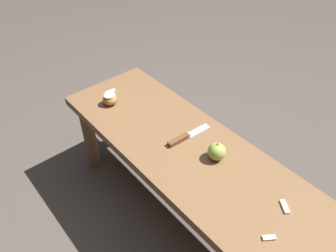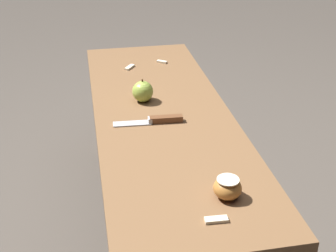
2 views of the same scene
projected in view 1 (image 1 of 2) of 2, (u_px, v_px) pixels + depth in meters
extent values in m
plane|color=#4C443D|center=(186.00, 217.00, 1.64)|extent=(8.00, 8.00, 0.00)
cube|color=brown|center=(190.00, 154.00, 1.34)|extent=(1.32, 0.44, 0.04)
cylinder|color=brown|center=(137.00, 113.00, 1.92)|extent=(0.06, 0.06, 0.43)
cylinder|color=brown|center=(90.00, 137.00, 1.76)|extent=(0.06, 0.06, 0.43)
cube|color=#B7BABF|center=(198.00, 131.00, 1.41)|extent=(0.04, 0.12, 0.00)
cube|color=#B7BABF|center=(188.00, 135.00, 1.38)|extent=(0.03, 0.01, 0.02)
cube|color=brown|center=(178.00, 140.00, 1.36)|extent=(0.03, 0.10, 0.02)
sphere|color=#9EB747|center=(217.00, 152.00, 1.27)|extent=(0.07, 0.07, 0.07)
cylinder|color=#4C3319|center=(218.00, 144.00, 1.25)|extent=(0.01, 0.01, 0.01)
ellipsoid|color=#B27233|center=(110.00, 99.00, 1.55)|extent=(0.07, 0.07, 0.05)
cylinder|color=beige|center=(109.00, 95.00, 1.53)|extent=(0.05, 0.05, 0.00)
cube|color=beige|center=(110.00, 92.00, 1.63)|extent=(0.02, 0.05, 0.01)
cube|color=beige|center=(269.00, 238.00, 1.03)|extent=(0.04, 0.04, 0.01)
cube|color=beige|center=(285.00, 207.00, 1.12)|extent=(0.05, 0.05, 0.01)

